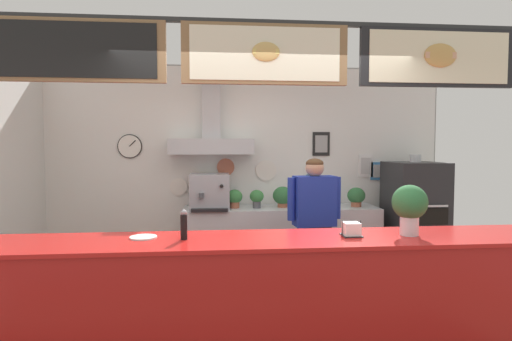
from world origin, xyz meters
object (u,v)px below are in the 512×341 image
Objects in this scene: napkin_holder at (351,230)px; basil_vase at (410,206)px; shop_worker at (314,229)px; potted_thyme at (283,196)px; potted_oregano at (356,196)px; potted_rosemary at (235,198)px; potted_sage at (257,197)px; pepper_grinder at (184,225)px; pizza_oven at (414,221)px; condiment_plate at (143,237)px; espresso_machine at (210,191)px.

basil_vase is (0.47, -0.01, 0.18)m from napkin_holder.
shop_worker is 5.96× the size of potted_thyme.
potted_oregano is 1.62× the size of napkin_holder.
potted_oregano is at bearing -1.20° from potted_rosemary.
potted_sage is 2.40m from basil_vase.
potted_oregano is 0.63× the size of basil_vase.
napkin_holder is at bearing -84.90° from potted_thyme.
potted_sage is 1.02× the size of pepper_grinder.
basil_vase reaches higher than potted_sage.
pizza_oven is 7.10× the size of pepper_grinder.
pepper_grinder reaches higher than napkin_holder.
pizza_oven reaches higher than potted_thyme.
basil_vase reaches higher than potted_thyme.
potted_oregano is 3.17m from condiment_plate.
potted_thyme is at bearing 63.28° from pepper_grinder.
potted_thyme is 2.55m from condiment_plate.
espresso_machine reaches higher than potted_thyme.
potted_thyme reaches higher than potted_sage.
potted_rosemary is at bearing 5.11° from espresso_machine.
pepper_grinder is (-2.08, -2.16, 0.07)m from potted_oregano.
shop_worker reaches higher than napkin_holder.
pepper_grinder is at bearing 35.10° from shop_worker.
potted_sage is (-0.51, 1.03, 0.21)m from shop_worker.
espresso_machine is 2.03× the size of potted_thyme.
espresso_machine is 2.45m from napkin_holder.
pizza_oven reaches higher than condiment_plate.
basil_vase is (2.09, -0.09, 0.22)m from condiment_plate.
shop_worker is at bearing 91.51° from napkin_holder.
pepper_grinder reaches higher than potted_thyme.
potted_thyme reaches higher than napkin_holder.
shop_worker is at bearing -63.69° from potted_sage.
potted_rosemary is at bearing 77.64° from pepper_grinder.
potted_rosemary is 0.29m from potted_sage.
shop_worker is 1.15m from napkin_holder.
potted_thyme is (0.63, 0.00, 0.01)m from potted_rosemary.
napkin_holder is at bearing -69.44° from potted_rosemary.
condiment_plate is at bearing 177.06° from napkin_holder.
shop_worker is 7.71× the size of condiment_plate.
pizza_oven reaches higher than potted_oregano.
shop_worker is at bearing -150.60° from pizza_oven.
napkin_holder is at bearing -109.80° from potted_oregano.
potted_oregano is at bearing -0.15° from espresso_machine.
basil_vase reaches higher than pepper_grinder.
potted_rosemary is (0.32, 0.03, -0.09)m from espresso_machine.
potted_sage is (-1.32, 0.00, -0.00)m from potted_oregano.
espresso_machine is 2.71m from basil_vase.
basil_vase is at bearing -65.05° from potted_sage.
napkin_holder is (1.30, 0.00, -0.06)m from pepper_grinder.
pizza_oven is 2.51m from napkin_holder.
potted_sage is 2.34m from condiment_plate.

